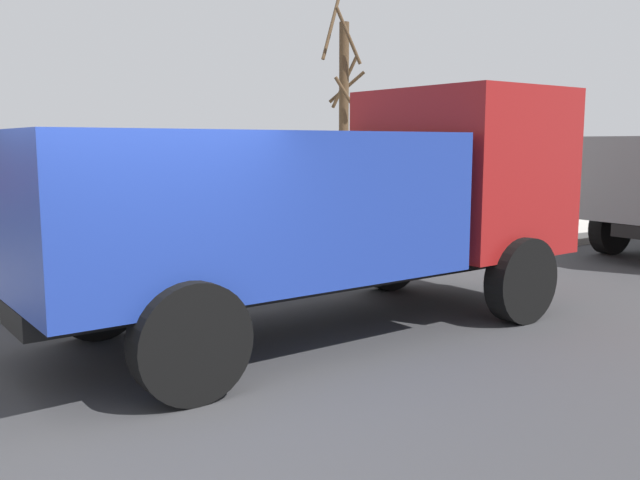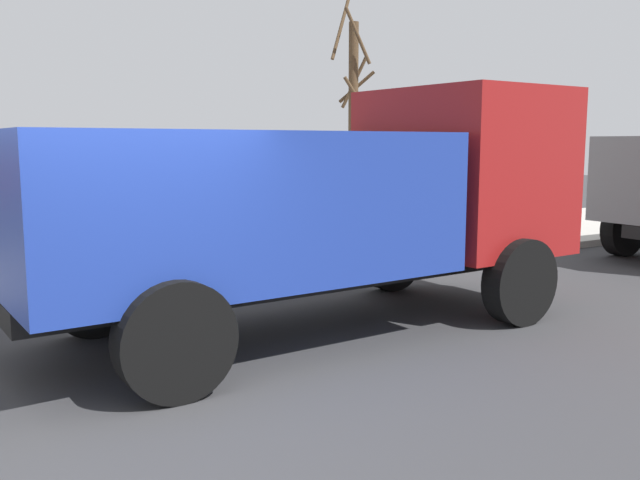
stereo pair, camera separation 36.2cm
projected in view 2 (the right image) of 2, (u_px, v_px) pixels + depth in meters
name	position (u px, v px, depth m)	size (l,w,h in m)	color
ground_plane	(155.00, 410.00, 5.91)	(80.00, 80.00, 0.00)	#38383A
sidewalk_curb	(28.00, 277.00, 11.36)	(36.00, 5.00, 0.15)	#BCB7AD
fire_hydrant	(81.00, 250.00, 10.62)	(0.25, 0.57, 0.91)	#2D8438
loose_tire	(77.00, 244.00, 10.20)	(1.24, 1.24, 0.30)	black
dump_truck_blue	(326.00, 199.00, 8.32)	(7.10, 3.05, 3.00)	#1E3899
bare_tree	(353.00, 124.00, 14.88)	(1.07, 0.96, 5.24)	#4C3823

